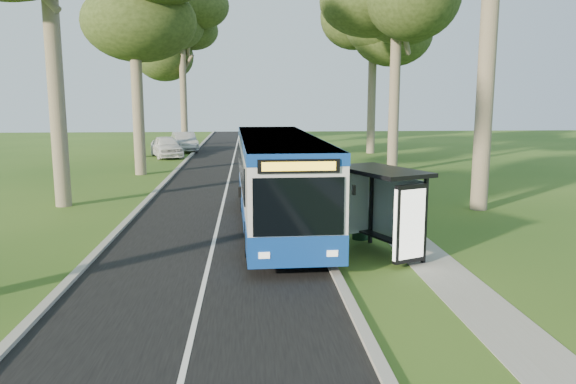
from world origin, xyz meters
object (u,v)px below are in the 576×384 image
object	(u,v)px
bus_shelter	(388,197)
litter_bin	(361,223)
bus_stop_sign	(341,213)
car_white	(167,147)
bus	(278,180)
car_silver	(184,142)

from	to	relation	value
bus_shelter	litter_bin	distance (m)	2.75
bus_stop_sign	litter_bin	size ratio (longest dim) A/B	2.25
litter_bin	car_white	distance (m)	28.43
bus_stop_sign	bus_shelter	world-z (taller)	bus_shelter
litter_bin	bus_shelter	bearing A→B (deg)	-82.49
bus	bus_stop_sign	size ratio (longest dim) A/B	5.24
bus	car_silver	size ratio (longest dim) A/B	2.52
bus_shelter	car_white	bearing A→B (deg)	86.23
bus_stop_sign	bus	bearing A→B (deg)	124.84
bus	car_silver	world-z (taller)	bus
bus_shelter	litter_bin	bearing A→B (deg)	73.64
bus	bus_stop_sign	bearing A→B (deg)	-74.46
bus_shelter	car_silver	bearing A→B (deg)	82.22
bus_shelter	bus_stop_sign	bearing A→B (deg)	175.66
litter_bin	bus_stop_sign	bearing A→B (deg)	-111.61
bus_stop_sign	car_white	bearing A→B (deg)	124.65
car_white	bus_shelter	bearing A→B (deg)	-88.22
litter_bin	bus	bearing A→B (deg)	143.16
bus	bus_shelter	size ratio (longest dim) A/B	3.65
bus_stop_sign	bus_shelter	size ratio (longest dim) A/B	0.70
car_white	litter_bin	bearing A→B (deg)	-87.16
bus	litter_bin	xyz separation A→B (m)	(2.70, -2.02, -1.19)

